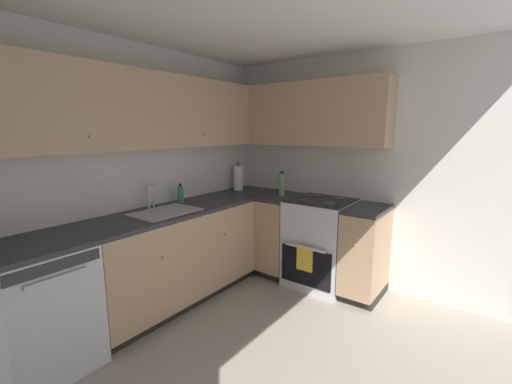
{
  "coord_description": "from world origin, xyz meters",
  "views": [
    {
      "loc": [
        -1.56,
        -1.24,
        1.65
      ],
      "look_at": [
        0.97,
        0.63,
        1.05
      ],
      "focal_mm": 23.59,
      "sensor_mm": 36.0,
      "label": 1
    }
  ],
  "objects": [
    {
      "name": "ground_plane",
      "position": [
        0.0,
        0.0,
        -0.01
      ],
      "size": [
        3.75,
        2.95,
        0.02
      ],
      "primitive_type": "cube",
      "color": "#A89E8E"
    },
    {
      "name": "wall_back",
      "position": [
        0.0,
        1.5,
        1.2
      ],
      "size": [
        3.85,
        0.05,
        2.4
      ],
      "primitive_type": "cube",
      "color": "silver",
      "rests_on": "ground_plane"
    },
    {
      "name": "wall_right",
      "position": [
        1.9,
        0.0,
        1.2
      ],
      "size": [
        0.05,
        3.05,
        2.4
      ],
      "primitive_type": "cube",
      "color": "silver",
      "rests_on": "ground_plane"
    },
    {
      "name": "dishwasher",
      "position": [
        -0.74,
        1.18,
        0.44
      ],
      "size": [
        0.6,
        0.63,
        0.88
      ],
      "color": "silver",
      "rests_on": "ground_plane"
    },
    {
      "name": "lower_cabinets_back",
      "position": [
        0.42,
        1.18,
        0.44
      ],
      "size": [
        1.71,
        0.62,
        0.88
      ],
      "color": "tan",
      "rests_on": "ground_plane"
    },
    {
      "name": "countertop_back",
      "position": [
        0.42,
        1.18,
        0.9
      ],
      "size": [
        2.92,
        0.6,
        0.03
      ],
      "primitive_type": "cube",
      "color": "#2D2D33",
      "rests_on": "lower_cabinets_back"
    },
    {
      "name": "lower_cabinets_right",
      "position": [
        1.58,
        0.23,
        0.44
      ],
      "size": [
        0.62,
        1.3,
        0.88
      ],
      "color": "tan",
      "rests_on": "ground_plane"
    },
    {
      "name": "countertop_right",
      "position": [
        1.57,
        0.23,
        0.9
      ],
      "size": [
        0.6,
        1.3,
        0.03
      ],
      "color": "#2D2D33",
      "rests_on": "lower_cabinets_right"
    },
    {
      "name": "oven_range",
      "position": [
        1.59,
        0.23,
        0.46
      ],
      "size": [
        0.68,
        0.62,
        1.06
      ],
      "color": "silver",
      "rests_on": "ground_plane"
    },
    {
      "name": "upper_cabinets_back",
      "position": [
        0.26,
        1.32,
        1.8
      ],
      "size": [
        2.6,
        0.34,
        0.65
      ],
      "color": "tan"
    },
    {
      "name": "upper_cabinets_right",
      "position": [
        1.71,
        0.55,
        1.8
      ],
      "size": [
        0.32,
        1.85,
        0.65
      ],
      "color": "tan"
    },
    {
      "name": "sink",
      "position": [
        0.31,
        1.15,
        0.87
      ],
      "size": [
        0.57,
        0.4,
        0.1
      ],
      "color": "#B7B7BC",
      "rests_on": "countertop_back"
    },
    {
      "name": "faucet",
      "position": [
        0.31,
        1.36,
        1.06
      ],
      "size": [
        0.07,
        0.16,
        0.24
      ],
      "color": "silver",
      "rests_on": "countertop_back"
    },
    {
      "name": "soap_bottle",
      "position": [
        0.68,
        1.36,
        1.0
      ],
      "size": [
        0.06,
        0.06,
        0.19
      ],
      "color": "#338C4C",
      "rests_on": "countertop_back"
    },
    {
      "name": "paper_towel_roll",
      "position": [
        1.57,
        1.34,
        1.06
      ],
      "size": [
        0.11,
        0.11,
        0.35
      ],
      "color": "white",
      "rests_on": "countertop_back"
    },
    {
      "name": "oil_bottle",
      "position": [
        1.57,
        0.71,
        1.04
      ],
      "size": [
        0.07,
        0.07,
        0.27
      ],
      "color": "#729E66",
      "rests_on": "countertop_right"
    }
  ]
}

